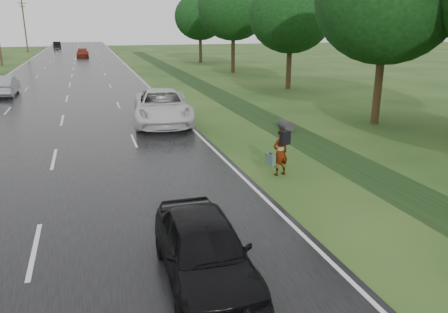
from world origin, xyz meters
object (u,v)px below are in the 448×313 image
white_pickup (162,106)px  silver_sedan (4,86)px  pedestrian (280,152)px  dark_sedan (204,249)px

white_pickup → silver_sedan: (-10.14, 13.30, -0.14)m
pedestrian → white_pickup: white_pickup is taller
dark_sedan → white_pickup: bearing=84.7°
white_pickup → dark_sedan: white_pickup is taller
pedestrian → white_pickup: (-2.68, 10.12, 0.06)m
pedestrian → dark_sedan: size_ratio=0.39×
pedestrian → white_pickup: bearing=-86.2°
silver_sedan → dark_sedan: bearing=106.5°
pedestrian → white_pickup: size_ratio=0.26×
pedestrian → silver_sedan: (-12.82, 23.42, -0.08)m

